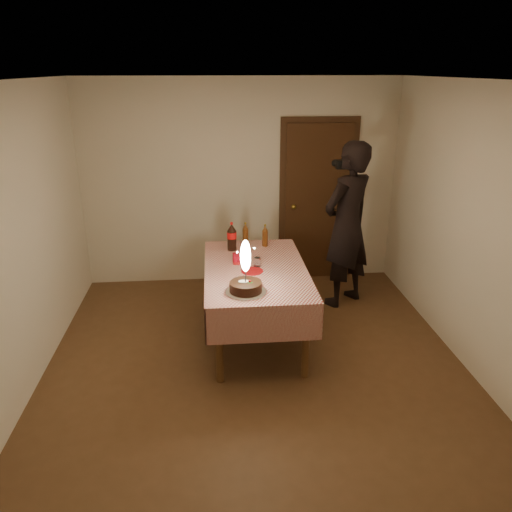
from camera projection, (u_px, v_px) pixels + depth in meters
name	position (u px, v px, depth m)	size (l,w,h in m)	color
ground	(257.00, 371.00, 4.72)	(4.00, 4.50, 0.01)	brown
room_shell	(260.00, 198.00, 4.21)	(4.04, 4.54, 2.62)	silver
dining_table	(256.00, 278.00, 5.05)	(1.02, 1.72, 0.80)	brown
birthday_cake	(246.00, 280.00, 4.44)	(0.37, 0.37, 0.49)	white
red_plate	(252.00, 271.00, 4.93)	(0.22, 0.22, 0.01)	#AD0C11
red_cup	(237.00, 258.00, 5.13)	(0.08, 0.08, 0.10)	red
clear_cup	(257.00, 262.00, 5.05)	(0.07, 0.07, 0.09)	white
napkin_stack	(240.00, 261.00, 5.16)	(0.15, 0.15, 0.02)	red
cola_bottle	(232.00, 237.00, 5.46)	(0.10, 0.10, 0.32)	black
amber_bottle_left	(245.00, 234.00, 5.66)	(0.06, 0.06, 0.25)	#532A0E
amber_bottle_right	(265.00, 236.00, 5.59)	(0.06, 0.06, 0.25)	#532A0E
photographer	(347.00, 225.00, 5.78)	(0.85, 0.80, 1.95)	black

